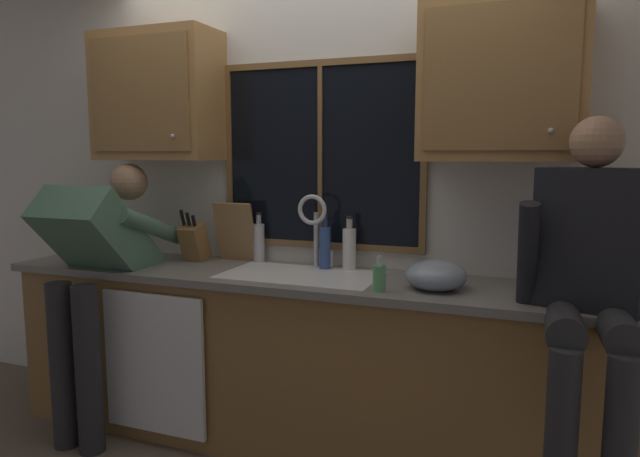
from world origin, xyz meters
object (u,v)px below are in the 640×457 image
Objects in this scene: cutting_board at (235,232)px; knife_block at (194,242)px; mixing_bowl at (436,275)px; bottle_green_glass at (325,246)px; soap_dispenser at (379,277)px; bottle_amber_small at (349,248)px; person_standing at (96,267)px; bottle_tall_clear at (259,242)px; person_sitting_on_counter at (591,267)px.

knife_block is at bearing -158.28° from cutting_board.
bottle_green_glass reaches higher than mixing_bowl.
cutting_board reaches higher than soap_dispenser.
bottle_green_glass is at bearing 136.50° from soap_dispenser.
bottle_green_glass is at bearing -171.42° from bottle_amber_small.
mixing_bowl is 0.97× the size of bottle_amber_small.
bottle_amber_small is at bearing 20.96° from person_standing.
bottle_tall_clear is (-1.06, 0.30, 0.05)m from mixing_bowl.
bottle_amber_small is at bearing 124.12° from soap_dispenser.
bottle_amber_small is at bearing -3.50° from bottle_tall_clear.
soap_dispenser is at bearing -43.50° from bottle_green_glass.
bottle_amber_small is (-0.51, 0.27, 0.06)m from mixing_bowl.
cutting_board is 1.24× the size of mixing_bowl.
bottle_green_glass is at bearing 22.29° from person_standing.
mixing_bowl is 0.58m from bottle_amber_small.
bottle_tall_clear reaches higher than soap_dispenser.
cutting_board reaches higher than bottle_tall_clear.
person_standing is 2.40m from person_sitting_on_counter.
knife_block is 1.94× the size of soap_dispenser.
bottle_tall_clear is at bearing 163.12° from person_sitting_on_counter.
bottle_tall_clear is at bearing 172.77° from bottle_green_glass.
bottle_amber_small is at bearing 151.94° from mixing_bowl.
person_sitting_on_counter is at bearing -16.88° from bottle_tall_clear.
bottle_tall_clear is at bearing 10.42° from cutting_board.
cutting_board is (0.22, 0.09, 0.06)m from knife_block.
knife_block is 1.11× the size of bottle_amber_small.
bottle_green_glass is at bearing 4.35° from knife_block.
mixing_bowl is at bearing -7.62° from knife_block.
mixing_bowl is at bearing -28.06° from bottle_amber_small.
person_standing is 5.22× the size of bottle_tall_clear.
soap_dispenser is 0.57× the size of bottle_amber_small.
knife_block is 1.13× the size of bottle_tall_clear.
cutting_board is 1.24m from mixing_bowl.
person_sitting_on_counter reaches higher than mixing_bowl.
bottle_tall_clear reaches higher than mixing_bowl.
bottle_amber_small is (0.13, 0.02, -0.00)m from bottle_green_glass.
soap_dispenser is (-0.85, 0.07, -0.12)m from person_sitting_on_counter.
bottle_amber_small is at bearing -0.68° from cutting_board.
cutting_board is 0.70m from bottle_amber_small.
person_standing reaches higher than cutting_board.
soap_dispenser is at bearing -23.07° from cutting_board.
cutting_board reaches higher than bottle_amber_small.
knife_block is 0.24m from cutting_board.
cutting_board is 0.15m from bottle_tall_clear.
cutting_board is at bearing 40.83° from person_standing.
soap_dispenser is at bearing -15.28° from knife_block.
cutting_board is 1.06m from soap_dispenser.
person_sitting_on_counter reaches higher than bottle_green_glass.
soap_dispenser is (1.19, -0.32, -0.05)m from knife_block.
mixing_bowl is 1.10m from bottle_tall_clear.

